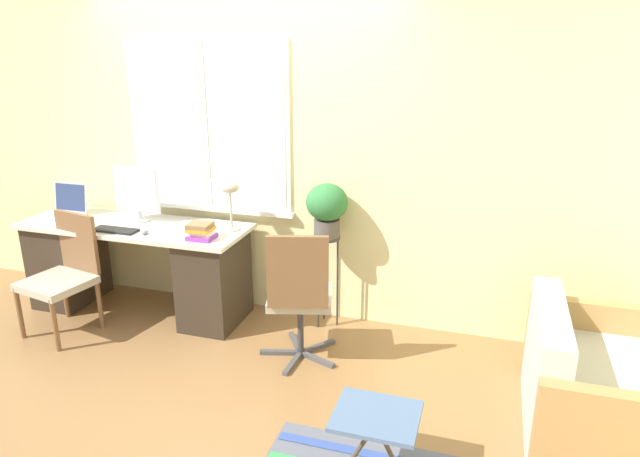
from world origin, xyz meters
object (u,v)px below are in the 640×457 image
potted_plant (327,206)px  folding_stool (376,420)px  mouse (145,232)px  keyboard (115,230)px  laptop (64,210)px  office_chair_swivel (299,295)px  book_stack (201,231)px  desk_chair_wooden (63,273)px  monitor (137,193)px  desk_lamp (230,192)px  plant_stand (327,253)px  couch_loveseat (593,392)px

potted_plant → folding_stool: bearing=-65.1°
mouse → keyboard: bearing=179.8°
laptop → office_chair_swivel: laptop is taller
book_stack → desk_chair_wooden: 1.11m
laptop → monitor: (0.66, 0.08, 0.17)m
book_stack → office_chair_swivel: 0.92m
desk_lamp → plant_stand: size_ratio=0.52×
laptop → desk_chair_wooden: 0.66m
potted_plant → monitor: bearing=-175.6°
book_stack → office_chair_swivel: size_ratio=0.22×
book_stack → couch_loveseat: (2.66, -0.45, -0.54)m
keyboard → potted_plant: (1.57, 0.40, 0.21)m
mouse → desk_chair_wooden: desk_chair_wooden is taller
keyboard → couch_loveseat: keyboard is taller
office_chair_swivel → plant_stand: bearing=-107.7°
mouse → desk_chair_wooden: bearing=-155.2°
laptop → keyboard: (0.64, -0.20, -0.05)m
laptop → book_stack: laptop is taller
potted_plant → folding_stool: potted_plant is taller
monitor → folding_stool: bearing=-32.1°
desk_chair_wooden → keyboard: bearing=52.4°
desk_lamp → office_chair_swivel: size_ratio=0.39×
mouse → potted_plant: size_ratio=0.17×
laptop → keyboard: laptop is taller
office_chair_swivel → potted_plant: size_ratio=2.40×
keyboard → desk_chair_wooden: 0.49m
book_stack → plant_stand: size_ratio=0.29×
couch_loveseat → potted_plant: size_ratio=2.72×
laptop → book_stack: 1.35m
plant_stand → folding_stool: bearing=-65.1°
laptop → office_chair_swivel: 2.24m
couch_loveseat → plant_stand: 2.00m
monitor → office_chair_swivel: monitor is taller
desk_lamp → potted_plant: potted_plant is taller
keyboard → desk_chair_wooden: desk_chair_wooden is taller
book_stack → plant_stand: 0.95m
desk_lamp → mouse: bearing=-152.4°
desk_chair_wooden → plant_stand: 1.99m
desk_lamp → laptop: bearing=-176.4°
laptop → couch_loveseat: (4.00, -0.62, -0.54)m
potted_plant → desk_lamp: bearing=-172.1°
desk_lamp → office_chair_swivel: desk_lamp is taller
book_stack → desk_chair_wooden: size_ratio=0.23×
laptop → potted_plant: size_ratio=0.78×
keyboard → potted_plant: potted_plant is taller
couch_loveseat → folding_stool: 1.31m
laptop → potted_plant: (2.20, 0.19, 0.16)m
office_chair_swivel → folding_stool: bearing=111.8°
keyboard → plant_stand: size_ratio=0.48×
monitor → couch_loveseat: size_ratio=0.40×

